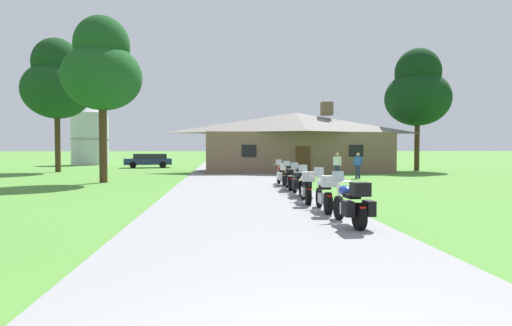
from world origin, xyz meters
The scene contains 16 objects.
ground_plane centered at (0.00, 20.00, 0.00)m, with size 500.00×500.00×0.00m, color #4C8433.
asphalt_driveway centered at (0.00, 18.00, 0.03)m, with size 6.40×80.00×0.06m, color gray.
motorcycle_blue_nearest_to_camera centered at (2.30, 7.10, 0.61)m, with size 0.79×2.08×1.30m.
motorcycle_white_second_in_row centered at (2.22, 9.57, 0.62)m, with size 0.66×2.08×1.30m.
motorcycle_white_third_in_row centered at (2.07, 11.62, 0.62)m, with size 0.66×2.08×1.30m.
motorcycle_black_fourth_in_row centered at (2.27, 13.98, 0.61)m, with size 0.74×2.08×1.30m.
motorcycle_orange_fifth_in_row centered at (2.23, 16.33, 0.61)m, with size 0.75×2.08×1.30m.
motorcycle_red_farthest_in_row centered at (2.27, 18.79, 0.61)m, with size 0.80×2.08×1.30m.
stone_lodge centered at (5.26, 32.04, 2.52)m, with size 15.46×7.04×5.80m.
bystander_white_shirt_near_lodge centered at (6.58, 24.01, 0.93)m, with size 0.46×0.39×1.67m.
bystander_blue_shirt_beside_signpost centered at (7.97, 24.05, 0.93)m, with size 0.51×0.35×1.67m.
tree_left_near centered at (-7.62, 21.93, 6.51)m, with size 4.44×4.44×9.45m.
tree_left_far centered at (-14.31, 33.23, 7.34)m, with size 5.46×5.46×10.94m.
tree_right_of_lodge centered at (16.25, 33.19, 6.98)m, with size 5.62×5.62×10.67m.
metal_silo_distant centered at (-16.35, 48.75, 3.56)m, with size 4.38×4.38×7.12m.
parked_navy_suv_far_left centered at (-8.19, 40.44, 0.78)m, with size 4.86×2.64×1.40m.
Camera 1 is at (-0.87, -3.05, 1.97)m, focal length 29.96 mm.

